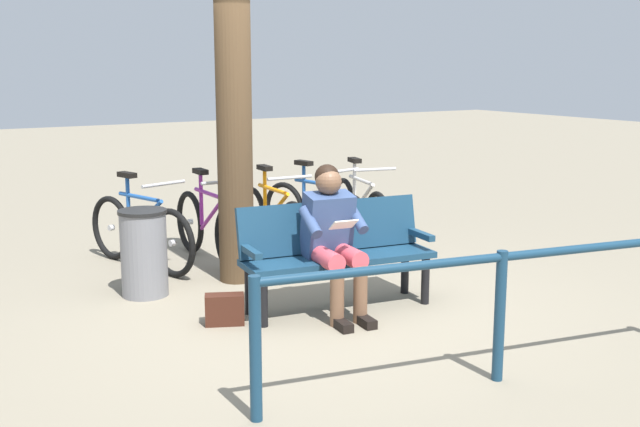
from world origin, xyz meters
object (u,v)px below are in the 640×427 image
person_reading (333,233)px  bicycle_purple (209,228)px  bench (335,247)px  bicycle_green (273,222)px  bicycle_red (360,211)px  handbag (225,309)px  litter_bin (144,253)px  bicycle_orange (315,214)px  tree_trunk (234,103)px  bicycle_black (140,232)px

person_reading → bicycle_purple: bearing=-77.2°
person_reading → bicycle_purple: size_ratio=0.71×
bench → bicycle_green: (-0.37, -1.79, -0.15)m
person_reading → bicycle_red: (-1.62, -1.99, -0.31)m
handbag → bicycle_red: (-2.48, -1.80, 0.24)m
litter_bin → bicycle_orange: (-2.22, -0.81, -0.02)m
tree_trunk → litter_bin: (0.89, 0.02, -1.26)m
handbag → bicycle_orange: bearing=-135.9°
litter_bin → bench: bearing=138.1°
litter_bin → bicycle_orange: bearing=-159.8°
handbag → person_reading: bearing=167.2°
tree_trunk → bicycle_green: bearing=-137.9°
bicycle_red → bicycle_green: size_ratio=0.98×
bench → bicycle_orange: 2.17m
tree_trunk → bicycle_black: size_ratio=2.01×
bench → bicycle_red: bicycle_red is taller
person_reading → bicycle_orange: 2.37m
person_reading → tree_trunk: bearing=-72.2°
bicycle_purple → handbag: bearing=-20.0°
tree_trunk → bicycle_red: 2.36m
bicycle_green → bicycle_red: bearing=95.3°
tree_trunk → bicycle_black: bearing=-55.5°
bicycle_red → bicycle_black: same height
handbag → bench: bearing=177.3°
handbag → bicycle_green: bicycle_green is taller
litter_bin → bicycle_green: (-1.61, -0.68, -0.02)m
person_reading → bicycle_black: bearing=-61.3°
litter_bin → bicycle_purple: bearing=-140.7°
tree_trunk → bicycle_orange: 2.00m
bicycle_green → bench: bearing=-8.9°
bicycle_green → person_reading: bearing=-11.3°
tree_trunk → bicycle_black: tree_trunk is taller
bicycle_red → bicycle_green: same height
bicycle_black → bicycle_orange: bearing=70.5°
person_reading → handbag: 1.04m
bicycle_orange → bicycle_purple: size_ratio=0.98×
litter_bin → bicycle_red: size_ratio=0.46×
bicycle_red → person_reading: bearing=-26.4°
bench → litter_bin: bench is taller
bicycle_orange → handbag: bearing=-58.6°
bicycle_orange → bicycle_green: size_ratio=0.98×
person_reading → bicycle_black: person_reading is taller
litter_bin → bicycle_green: 1.75m
bicycle_red → bicycle_green: 1.14m
litter_bin → person_reading: bearing=131.7°
person_reading → tree_trunk: (0.24, -1.29, 0.97)m
tree_trunk → bicycle_orange: bearing=-149.2°
bicycle_purple → bicycle_black: bearing=-103.1°
tree_trunk → bicycle_green: (-0.72, -0.65, -1.28)m
bench → bicycle_purple: size_ratio=0.98×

